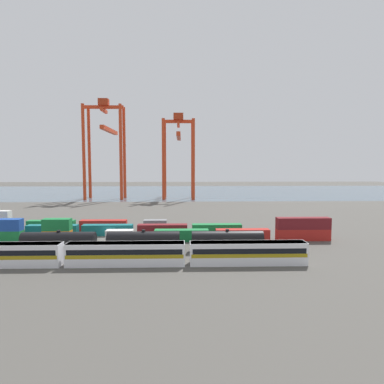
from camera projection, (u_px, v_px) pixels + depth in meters
ground_plane at (132, 213)px, 120.19m from camera, size 420.00×420.00×0.00m
harbour_water at (153, 192)px, 211.01m from camera, size 400.00×110.00×0.01m
passenger_train at (126, 253)px, 58.36m from camera, size 62.17×3.14×3.90m
freight_tank_row at (144, 241)px, 67.16m from camera, size 47.22×2.97×4.43m
shipping_container_3 at (57, 236)px, 75.95m from camera, size 6.04×2.44×2.60m
shipping_container_4 at (57, 225)px, 75.73m from camera, size 6.04×2.44×2.60m
shipping_container_5 at (120, 236)px, 76.36m from camera, size 6.04×2.44×2.60m
shipping_container_6 at (181, 235)px, 76.78m from camera, size 12.10×2.44×2.60m
shipping_container_7 at (242, 235)px, 77.20m from camera, size 12.10×2.44×2.60m
shipping_container_8 at (303, 234)px, 77.61m from camera, size 12.10×2.44×2.60m
shipping_container_9 at (303, 223)px, 77.40m from camera, size 12.10×2.44×2.60m
shipping_container_11 at (52, 230)px, 82.58m from camera, size 12.10×2.44×2.60m
shipping_container_12 at (108, 230)px, 82.98m from camera, size 12.10×2.44×2.60m
shipping_container_13 at (163, 230)px, 83.38m from camera, size 12.10×2.44×2.60m
shipping_container_14 at (217, 229)px, 83.78m from camera, size 12.10×2.44×2.60m
shipping_container_17 at (51, 225)px, 89.23m from camera, size 12.10×2.44×2.60m
shipping_container_18 at (104, 225)px, 89.64m from camera, size 12.10×2.44×2.60m
shipping_container_19 at (155, 225)px, 90.05m from camera, size 6.04×2.44×2.60m
gantry_crane_west at (106, 139)px, 170.48m from camera, size 19.31×35.76×49.04m
gantry_crane_central at (179, 146)px, 172.20m from camera, size 15.98×37.03×42.24m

